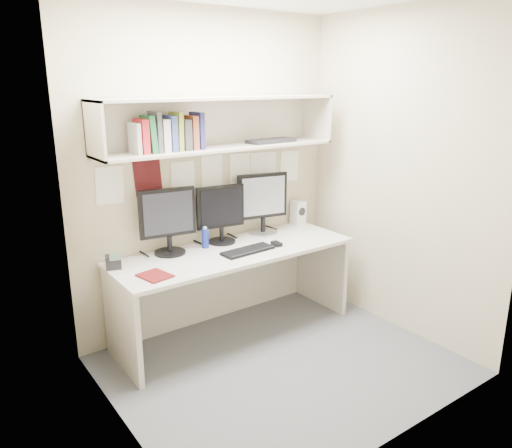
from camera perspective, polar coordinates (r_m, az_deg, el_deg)
floor at (r=3.86m, az=3.05°, el=-15.81°), size 2.40×2.00×0.01m
wall_back at (r=4.17m, az=-5.34°, el=5.80°), size 2.40×0.02×2.60m
wall_front at (r=2.69m, az=16.92°, el=-0.59°), size 2.40×0.02×2.60m
wall_left at (r=2.79m, az=-16.16°, el=0.06°), size 0.02×2.00×2.60m
wall_right at (r=4.21m, az=16.23°, el=5.33°), size 0.02×2.00×2.60m
desk at (r=4.16m, az=-2.52°, el=-7.66°), size 2.00×0.70×0.73m
overhead_hutch at (r=4.00m, az=-4.45°, el=11.45°), size 2.00×0.38×0.40m
pinned_papers at (r=4.18m, az=-5.28°, el=5.12°), size 1.92×0.01×0.48m
monitor_left at (r=3.91m, az=-10.04°, el=0.56°), size 0.45×0.25×0.52m
monitor_center at (r=4.14m, az=-4.06°, el=1.38°), size 0.42×0.23×0.48m
monitor_right at (r=4.37m, az=0.75°, el=2.54°), size 0.46×0.25×0.54m
keyboard at (r=3.96m, az=-0.95°, el=-3.06°), size 0.45×0.18×0.02m
mouse at (r=4.11m, az=2.36°, el=-2.28°), size 0.07×0.10×0.03m
speaker at (r=4.72m, az=4.83°, el=1.31°), size 0.11×0.12×0.22m
blue_bottle at (r=4.06m, az=-5.82°, el=-1.59°), size 0.06×0.06×0.18m
maroon_notebook at (r=3.55m, az=-11.48°, el=-5.81°), size 0.22×0.25×0.01m
desk_phone at (r=3.75m, az=-15.98°, el=-4.17°), size 0.13×0.12×0.13m
book_stack at (r=3.75m, az=-10.04°, el=10.13°), size 0.53×0.18×0.29m
hutch_tray at (r=4.22m, az=1.75°, el=9.49°), size 0.43×0.18×0.03m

